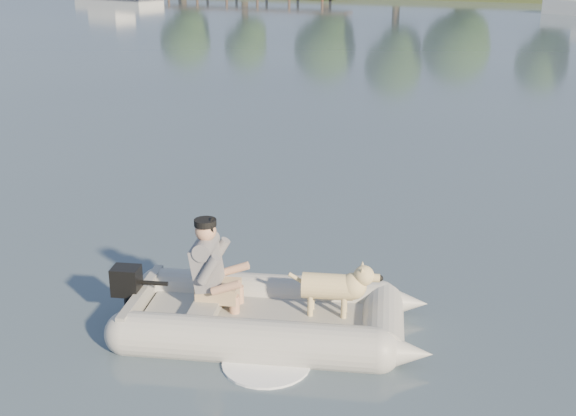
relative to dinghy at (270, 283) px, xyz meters
The scene contains 5 objects.
water 1.30m from the dinghy, 156.88° to the right, with size 160.00×160.00×0.00m, color slate.
dinghy is the anchor object (origin of this frame).
man 0.70m from the dinghy, 167.12° to the right, with size 0.70×0.60×1.05m, color slate, non-canonical shape.
dog 0.63m from the dinghy, 21.69° to the left, with size 0.90×0.32×0.60m, color tan, non-canonical shape.
outboard_motor 1.64m from the dinghy, 162.88° to the right, with size 0.40×0.28×0.76m, color black, non-canonical shape.
Camera 1 is at (4.21, -5.87, 3.97)m, focal length 45.00 mm.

